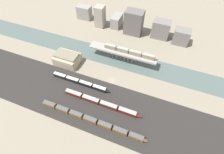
% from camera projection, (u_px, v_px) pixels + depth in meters
% --- Properties ---
extents(ground_plane, '(400.00, 400.00, 0.00)m').
position_uv_depth(ground_plane, '(112.00, 80.00, 137.49)').
color(ground_plane, gray).
extents(railbed_yard, '(280.00, 42.00, 0.01)m').
position_uv_depth(railbed_yard, '(99.00, 105.00, 123.18)').
color(railbed_yard, '#282623').
rests_on(railbed_yard, ground).
extents(river_water, '(320.00, 20.93, 0.01)m').
position_uv_depth(river_water, '(122.00, 60.00, 152.15)').
color(river_water, '#4C5B56').
rests_on(river_water, ground).
extents(bridge, '(58.13, 8.32, 9.68)m').
position_uv_depth(bridge, '(123.00, 53.00, 146.08)').
color(bridge, gray).
rests_on(bridge, ground).
extents(train_on_bridge, '(45.75, 2.83, 3.83)m').
position_uv_depth(train_on_bridge, '(130.00, 52.00, 141.75)').
color(train_on_bridge, gray).
rests_on(train_on_bridge, bridge).
extents(train_yard_near, '(75.29, 3.14, 3.62)m').
position_uv_depth(train_yard_near, '(92.00, 120.00, 113.83)').
color(train_yard_near, brown).
rests_on(train_yard_near, ground).
extents(train_yard_mid, '(58.52, 3.11, 3.66)m').
position_uv_depth(train_yard_mid, '(102.00, 103.00, 122.12)').
color(train_yard_mid, '#5B1E19').
rests_on(train_yard_mid, ground).
extents(train_yard_far, '(48.68, 2.79, 3.59)m').
position_uv_depth(train_yard_far, '(81.00, 82.00, 134.01)').
color(train_yard_far, black).
rests_on(train_yard_far, ground).
extents(warehouse_building, '(19.89, 15.00, 9.77)m').
position_uv_depth(warehouse_building, '(67.00, 59.00, 146.54)').
color(warehouse_building, tan).
rests_on(warehouse_building, ground).
extents(city_block_far_left, '(14.89, 8.66, 14.24)m').
position_uv_depth(city_block_far_left, '(84.00, 12.00, 188.82)').
color(city_block_far_left, gray).
rests_on(city_block_far_left, ground).
extents(city_block_left, '(9.25, 9.29, 21.84)m').
position_uv_depth(city_block_left, '(100.00, 17.00, 176.70)').
color(city_block_left, gray).
rests_on(city_block_left, ground).
extents(city_block_center, '(8.76, 15.67, 11.63)m').
position_uv_depth(city_block_center, '(117.00, 21.00, 180.64)').
color(city_block_center, gray).
rests_on(city_block_center, ground).
extents(city_block_right, '(17.21, 11.59, 23.72)m').
position_uv_depth(city_block_right, '(134.00, 22.00, 168.19)').
color(city_block_right, '#605B56').
rests_on(city_block_right, ground).
extents(city_block_far_right, '(16.41, 11.02, 17.35)m').
position_uv_depth(city_block_far_right, '(161.00, 29.00, 166.58)').
color(city_block_far_right, slate).
rests_on(city_block_far_right, ground).
extents(city_block_tall, '(14.14, 10.55, 14.42)m').
position_uv_depth(city_block_tall, '(181.00, 37.00, 161.61)').
color(city_block_tall, slate).
rests_on(city_block_tall, ground).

